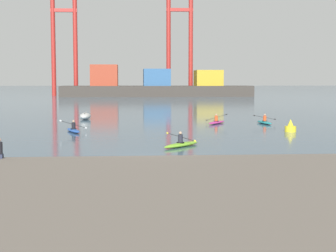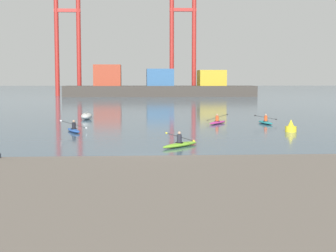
{
  "view_description": "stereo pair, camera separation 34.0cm",
  "coord_description": "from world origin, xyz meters",
  "views": [
    {
      "loc": [
        -1.09,
        -25.53,
        4.04
      ],
      "look_at": [
        1.74,
        13.3,
        0.6
      ],
      "focal_mm": 54.81,
      "sensor_mm": 36.0,
      "label": 1
    },
    {
      "loc": [
        -0.75,
        -25.55,
        4.04
      ],
      "look_at": [
        1.74,
        13.3,
        0.6
      ],
      "focal_mm": 54.81,
      "sensor_mm": 36.0,
      "label": 2
    }
  ],
  "objects": [
    {
      "name": "kayak_teal",
      "position": [
        11.47,
        21.77,
        0.17
      ],
      "size": [
        2.25,
        3.44,
        0.95
      ],
      "color": "teal",
      "rests_on": "ground"
    },
    {
      "name": "gantry_crane_west",
      "position": [
        -18.76,
        114.37,
        18.01
      ],
      "size": [
        7.06,
        16.75,
        36.88
      ],
      "color": "maroon",
      "rests_on": "ground"
    },
    {
      "name": "ground_plane",
      "position": [
        0.0,
        0.0,
        0.0
      ],
      "size": [
        800.0,
        800.0,
        0.0
      ],
      "primitive_type": "plane",
      "color": "#425B70"
    },
    {
      "name": "kayak_magenta",
      "position": [
        6.96,
        22.07,
        0.17
      ],
      "size": [
        2.35,
        3.18,
        1.0
      ],
      "color": "#C13384",
      "rests_on": "ground"
    },
    {
      "name": "gantry_crane_west_mid",
      "position": [
        12.24,
        113.58,
        18.24
      ],
      "size": [
        7.26,
        19.5,
        35.29
      ],
      "color": "maroon",
      "rests_on": "ground"
    },
    {
      "name": "container_barge",
      "position": [
        5.22,
        107.29,
        2.59
      ],
      "size": [
        48.95,
        10.07,
        8.11
      ],
      "color": "#38332D",
      "rests_on": "ground"
    },
    {
      "name": "stone_quay",
      "position": [
        0.0,
        -13.01,
        0.36
      ],
      "size": [
        80.0,
        20.0,
        0.73
      ],
      "primitive_type": "cube",
      "color": "#70665B",
      "rests_on": "ground"
    },
    {
      "name": "kayak_blue",
      "position": [
        -5.63,
        15.19,
        0.17
      ],
      "size": [
        2.09,
        3.41,
        1.01
      ],
      "color": "#2856B2",
      "rests_on": "ground"
    },
    {
      "name": "kayak_lime",
      "position": [
        1.99,
        5.56,
        0.17
      ],
      "size": [
        2.7,
        2.94,
        0.95
      ],
      "color": "#7ABC2D",
      "rests_on": "ground"
    },
    {
      "name": "capsized_dinghy",
      "position": [
        -5.84,
        28.39,
        0.35
      ],
      "size": [
        1.24,
        2.66,
        0.76
      ],
      "color": "beige",
      "rests_on": "ground"
    },
    {
      "name": "channel_buoy",
      "position": [
        11.56,
        14.17,
        0.36
      ],
      "size": [
        0.9,
        0.9,
        1.0
      ],
      "color": "yellow",
      "rests_on": "ground"
    }
  ]
}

